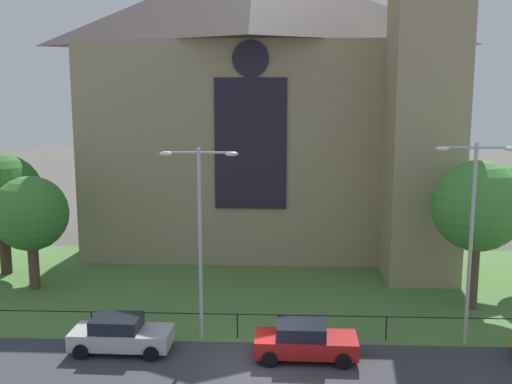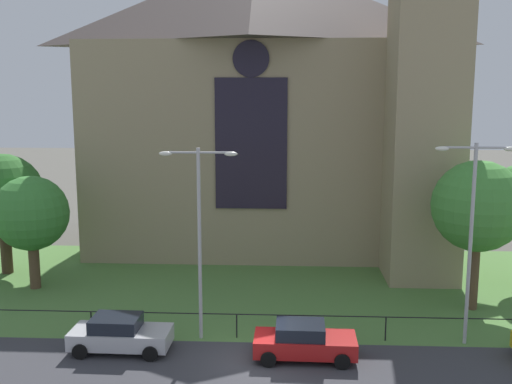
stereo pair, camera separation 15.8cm
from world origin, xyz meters
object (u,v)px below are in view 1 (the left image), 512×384
object	(u,v)px
streetlamp_near	(200,220)
streetlamp_far	(472,219)
parked_car_silver	(121,334)
tree_left_far	(1,195)
tree_left_near	(31,214)
church_building	(266,100)
parked_car_red	(305,341)
tree_right_near	(478,206)

from	to	relation	value
streetlamp_near	streetlamp_far	size ratio (longest dim) A/B	0.97
parked_car_silver	tree_left_far	bearing A→B (deg)	134.18
tree_left_near	streetlamp_far	size ratio (longest dim) A/B	0.72
tree_left_far	streetlamp_far	distance (m)	26.36
church_building	tree_left_far	distance (m)	18.11
parked_car_silver	church_building	bearing A→B (deg)	74.10
tree_left_far	streetlamp_near	bearing A→B (deg)	-34.72
parked_car_red	tree_right_near	bearing A→B (deg)	36.27
parked_car_red	tree_left_far	bearing A→B (deg)	149.13
parked_car_red	streetlamp_far	bearing A→B (deg)	15.47
streetlamp_far	parked_car_red	xyz separation A→B (m)	(-7.09, -1.84, -4.81)
tree_left_far	streetlamp_far	size ratio (longest dim) A/B	0.82
parked_car_red	tree_left_near	bearing A→B (deg)	151.76
tree_left_far	streetlamp_far	bearing A→B (deg)	-20.17
church_building	streetlamp_far	distance (m)	19.69
tree_left_far	parked_car_red	size ratio (longest dim) A/B	1.72
tree_left_near	parked_car_silver	bearing A→B (deg)	-48.46
church_building	tree_right_near	bearing A→B (deg)	-48.82
streetlamp_far	tree_left_far	bearing A→B (deg)	159.83
streetlamp_far	parked_car_silver	xyz separation A→B (m)	(-14.87, -1.50, -4.81)
streetlamp_near	parked_car_red	distance (m)	6.76
streetlamp_near	parked_car_silver	xyz separation A→B (m)	(-3.25, -1.50, -4.66)
church_building	streetlamp_far	world-z (taller)	church_building
tree_right_near	church_building	bearing A→B (deg)	131.18
parked_car_silver	parked_car_red	bearing A→B (deg)	-1.28
tree_left_near	parked_car_red	world-z (taller)	tree_left_near
tree_left_far	tree_left_near	world-z (taller)	tree_left_far
tree_right_near	parked_car_red	xyz separation A→B (m)	(-8.68, -6.17, -4.54)
tree_left_near	streetlamp_near	world-z (taller)	streetlamp_near
tree_right_near	tree_left_near	size ratio (longest dim) A/B	1.20
tree_right_near	parked_car_red	bearing A→B (deg)	-144.63
parked_car_red	parked_car_silver	bearing A→B (deg)	178.40
tree_left_far	tree_right_near	bearing A→B (deg)	-10.25
tree_left_far	tree_left_near	xyz separation A→B (m)	(2.86, -2.68, -0.56)
church_building	streetlamp_near	bearing A→B (deg)	-98.06
tree_left_near	streetlamp_far	world-z (taller)	streetlamp_far
streetlamp_far	church_building	bearing A→B (deg)	118.96
church_building	tree_left_near	bearing A→B (deg)	-140.69
tree_left_far	streetlamp_near	world-z (taller)	streetlamp_near
tree_right_near	streetlamp_far	xyz separation A→B (m)	(-1.60, -4.32, 0.27)
tree_right_near	parked_car_silver	size ratio (longest dim) A/B	1.79
parked_car_red	streetlamp_near	bearing A→B (deg)	158.79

